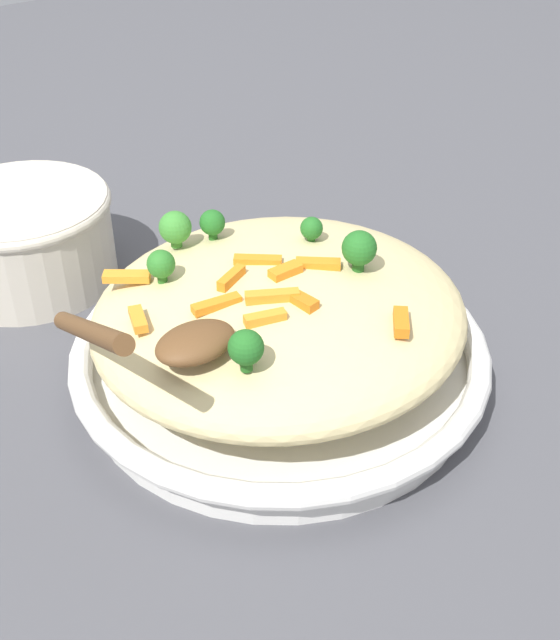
{
  "coord_description": "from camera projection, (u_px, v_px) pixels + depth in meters",
  "views": [
    {
      "loc": [
        -0.31,
        -0.4,
        0.42
      ],
      "look_at": [
        0.0,
        0.0,
        0.06
      ],
      "focal_mm": 45.92,
      "sensor_mm": 36.0,
      "label": 1
    }
  ],
  "objects": [
    {
      "name": "carrot_piece_8",
      "position": [
        253.0,
        263.0,
        0.61
      ],
      "size": [
        0.03,
        0.03,
        0.01
      ],
      "primitive_type": "cube",
      "rotation": [
        0.0,
        0.0,
        2.42
      ],
      "color": "orange",
      "rests_on": "pasta_mound"
    },
    {
      "name": "serving_bowl",
      "position": [
        280.0,
        358.0,
        0.64
      ],
      "size": [
        0.32,
        0.32,
        0.04
      ],
      "color": "white",
      "rests_on": "ground_plane"
    },
    {
      "name": "broccoli_floret_4",
      "position": [
        175.0,
        228.0,
        0.64
      ],
      "size": [
        0.03,
        0.03,
        0.03
      ],
      "color": "#377928",
      "rests_on": "pasta_mound"
    },
    {
      "name": "broccoli_floret_3",
      "position": [
        359.0,
        249.0,
        0.6
      ],
      "size": [
        0.03,
        0.03,
        0.03
      ],
      "color": "#205B1C",
      "rests_on": "pasta_mound"
    },
    {
      "name": "broccoli_floret_1",
      "position": [
        312.0,
        229.0,
        0.64
      ],
      "size": [
        0.02,
        0.02,
        0.02
      ],
      "color": "#205B1C",
      "rests_on": "pasta_mound"
    },
    {
      "name": "carrot_piece_1",
      "position": [
        138.0,
        319.0,
        0.56
      ],
      "size": [
        0.02,
        0.03,
        0.01
      ],
      "primitive_type": "cube",
      "rotation": [
        0.0,
        0.0,
        1.23
      ],
      "color": "orange",
      "rests_on": "pasta_mound"
    },
    {
      "name": "carrot_piece_3",
      "position": [
        302.0,
        301.0,
        0.57
      ],
      "size": [
        0.01,
        0.03,
        0.01
      ],
      "primitive_type": "cube",
      "rotation": [
        0.0,
        0.0,
        1.7
      ],
      "color": "orange",
      "rests_on": "pasta_mound"
    },
    {
      "name": "carrot_piece_5",
      "position": [
        318.0,
        264.0,
        0.61
      ],
      "size": [
        0.03,
        0.03,
        0.01
      ],
      "primitive_type": "cube",
      "rotation": [
        0.0,
        0.0,
        2.41
      ],
      "color": "orange",
      "rests_on": "pasta_mound"
    },
    {
      "name": "carrot_piece_2",
      "position": [
        213.0,
        301.0,
        0.57
      ],
      "size": [
        0.04,
        0.01,
        0.01
      ],
      "primitive_type": "cube",
      "rotation": [
        0.0,
        0.0,
        6.11
      ],
      "color": "orange",
      "rests_on": "pasta_mound"
    },
    {
      "name": "carrot_piece_4",
      "position": [
        231.0,
        278.0,
        0.59
      ],
      "size": [
        0.03,
        0.02,
        0.01
      ],
      "primitive_type": "cube",
      "rotation": [
        0.0,
        0.0,
        0.39
      ],
      "color": "orange",
      "rests_on": "pasta_mound"
    },
    {
      "name": "carrot_piece_0",
      "position": [
        127.0,
        277.0,
        0.61
      ],
      "size": [
        0.03,
        0.03,
        0.01
      ],
      "primitive_type": "cube",
      "rotation": [
        0.0,
        0.0,
        2.47
      ],
      "color": "orange",
      "rests_on": "pasta_mound"
    },
    {
      "name": "broccoli_floret_2",
      "position": [
        161.0,
        265.0,
        0.6
      ],
      "size": [
        0.02,
        0.02,
        0.03
      ],
      "color": "#296820",
      "rests_on": "pasta_mound"
    },
    {
      "name": "carrot_piece_6",
      "position": [
        287.0,
        272.0,
        0.6
      ],
      "size": [
        0.03,
        0.01,
        0.01
      ],
      "primitive_type": "cube",
      "rotation": [
        0.0,
        0.0,
        6.26
      ],
      "color": "orange",
      "rests_on": "pasta_mound"
    },
    {
      "name": "carrot_piece_9",
      "position": [
        272.0,
        296.0,
        0.57
      ],
      "size": [
        0.04,
        0.03,
        0.01
      ],
      "primitive_type": "cube",
      "rotation": [
        0.0,
        0.0,
        2.6
      ],
      "color": "orange",
      "rests_on": "pasta_mound"
    },
    {
      "name": "pasta_mound",
      "position": [
        280.0,
        313.0,
        0.62
      ],
      "size": [
        0.29,
        0.27,
        0.06
      ],
      "primitive_type": "ellipsoid",
      "color": "#DBC689",
      "rests_on": "serving_bowl"
    },
    {
      "name": "carrot_piece_10",
      "position": [
        265.0,
        318.0,
        0.55
      ],
      "size": [
        0.03,
        0.02,
        0.01
      ],
      "primitive_type": "cube",
      "rotation": [
        0.0,
        0.0,
        5.95
      ],
      "color": "orange",
      "rests_on": "pasta_mound"
    },
    {
      "name": "ground_plane",
      "position": [
        280.0,
        379.0,
        0.65
      ],
      "size": [
        2.4,
        2.4,
        0.0
      ],
      "primitive_type": "plane",
      "color": "#4C4C51"
    },
    {
      "name": "carrot_piece_7",
      "position": [
        401.0,
        322.0,
        0.56
      ],
      "size": [
        0.03,
        0.03,
        0.01
      ],
      "primitive_type": "cube",
      "rotation": [
        0.0,
        0.0,
        3.97
      ],
      "color": "orange",
      "rests_on": "pasta_mound"
    },
    {
      "name": "serving_spoon",
      "position": [
        161.0,
        339.0,
        0.51
      ],
      "size": [
        0.11,
        0.14,
        0.08
      ],
      "color": "brown",
      "rests_on": "pasta_mound"
    },
    {
      "name": "broccoli_floret_5",
      "position": [
        212.0,
        223.0,
        0.65
      ],
      "size": [
        0.02,
        0.02,
        0.03
      ],
      "color": "#205B1C",
      "rests_on": "pasta_mound"
    },
    {
      "name": "broccoli_floret_0",
      "position": [
        246.0,
        348.0,
        0.51
      ],
      "size": [
        0.02,
        0.02,
        0.03
      ],
      "color": "#205B1C",
      "rests_on": "pasta_mound"
    },
    {
      "name": "companion_bowl",
      "position": [
        25.0,
        235.0,
        0.75
      ],
      "size": [
        0.16,
        0.16,
        0.09
      ],
      "color": "beige",
      "rests_on": "ground_plane"
    }
  ]
}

